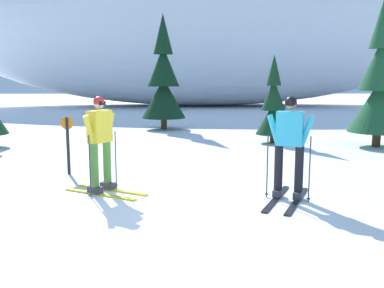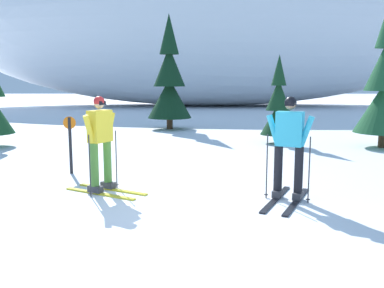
% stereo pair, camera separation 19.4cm
% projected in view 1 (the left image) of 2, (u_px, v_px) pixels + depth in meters
% --- Properties ---
extents(ground_plane, '(120.00, 120.00, 0.00)m').
position_uv_depth(ground_plane, '(168.00, 215.00, 6.60)').
color(ground_plane, white).
extents(skier_cyan_jacket, '(1.18, 1.82, 1.81)m').
position_uv_depth(skier_cyan_jacket, '(289.00, 145.00, 7.35)').
color(skier_cyan_jacket, black).
rests_on(skier_cyan_jacket, ground).
extents(skier_yellow_jacket, '(1.61, 1.19, 1.79)m').
position_uv_depth(skier_yellow_jacket, '(100.00, 142.00, 7.80)').
color(skier_yellow_jacket, gold).
rests_on(skier_yellow_jacket, ground).
extents(pine_tree_center, '(1.87, 1.87, 4.84)m').
position_uv_depth(pine_tree_center, '(163.00, 82.00, 17.87)').
color(pine_tree_center, '#47301E').
rests_on(pine_tree_center, ground).
extents(pine_tree_center_right, '(1.13, 1.13, 2.92)m').
position_uv_depth(pine_tree_center_right, '(273.00, 106.00, 14.00)').
color(pine_tree_center_right, '#47301E').
rests_on(pine_tree_center_right, ground).
extents(pine_tree_far_right, '(1.80, 1.80, 4.67)m').
position_uv_depth(pine_tree_far_right, '(380.00, 84.00, 13.07)').
color(pine_tree_far_right, '#47301E').
rests_on(pine_tree_far_right, ground).
extents(snow_ridge_background, '(40.77, 15.28, 12.37)m').
position_uv_depth(snow_ridge_background, '(201.00, 29.00, 34.02)').
color(snow_ridge_background, white).
rests_on(snow_ridge_background, ground).
extents(trail_marker_post, '(0.28, 0.07, 1.29)m').
position_uv_depth(trail_marker_post, '(68.00, 142.00, 9.36)').
color(trail_marker_post, black).
rests_on(trail_marker_post, ground).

